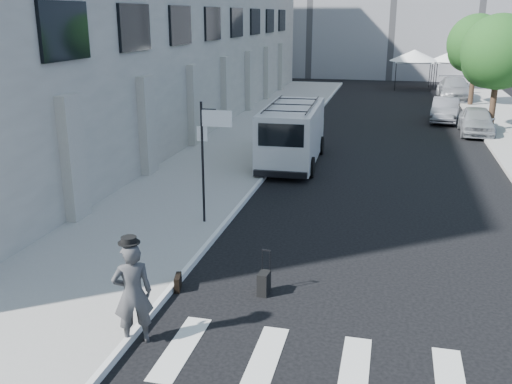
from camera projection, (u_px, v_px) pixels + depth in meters
The scene contains 15 objects.
ground at pixel (268, 283), 13.17m from camera, with size 120.00×120.00×0.00m, color black.
sidewalk_left at pixel (253, 135), 28.94m from camera, with size 4.50×48.00×0.15m, color gray.
building_left at pixel (131, 13), 30.65m from camera, with size 10.00×44.00×12.00m, color gray.
sign_pole at pixel (210, 138), 15.88m from camera, with size 1.03×0.07×3.50m.
tree_near at pixel (496, 55), 29.02m from camera, with size 3.80×3.83×6.03m.
tree_far at pixel (475, 46), 37.38m from camera, with size 3.80×3.83×6.03m.
tent_left at pixel (414, 56), 46.75m from camera, with size 4.00×4.00×3.20m.
tent_right at pixel (455, 56), 46.50m from camera, with size 4.00×4.00×3.20m.
businessman at pixel (133, 294), 10.50m from camera, with size 0.74×0.48×2.02m, color #39393B.
briefcase at pixel (178, 282), 12.82m from camera, with size 0.12×0.44×0.34m, color black.
suitcase at pixel (264, 283), 12.57m from camera, with size 0.25×0.38×1.00m.
cargo_van at pixel (293, 133), 23.53m from camera, with size 2.43×6.45×2.39m.
parked_car_a at pixel (477, 121), 29.39m from camera, with size 1.66×4.12×1.40m, color #A0A3A8.
parked_car_b at pixel (445, 110), 32.91m from camera, with size 1.42×4.08×1.34m, color slate.
parked_car_c at pixel (454, 89), 41.12m from camera, with size 2.22×5.46×1.58m, color #9FA2A6.
Camera 1 is at (2.52, -11.68, 5.93)m, focal length 40.00 mm.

